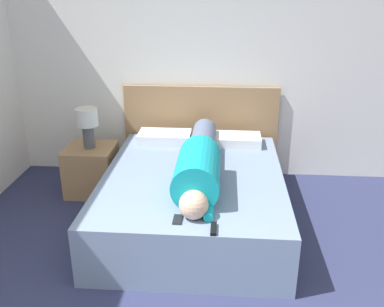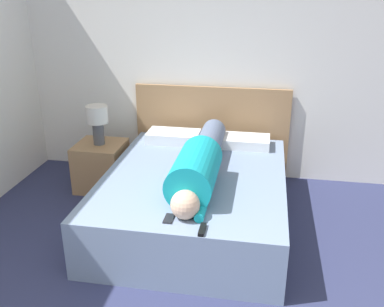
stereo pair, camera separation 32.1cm
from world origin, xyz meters
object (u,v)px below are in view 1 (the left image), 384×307
(nightstand, at_px, (92,170))
(tv_remote, at_px, (214,229))
(bed, at_px, (193,198))
(table_lamp, at_px, (87,122))
(person_lying, at_px, (199,163))
(pillow_second, at_px, (236,140))
(cell_phone, at_px, (178,220))
(pillow_near_headboard, at_px, (165,138))

(nightstand, bearing_deg, tv_remote, -47.97)
(bed, bearing_deg, tv_remote, -77.30)
(bed, height_order, table_lamp, table_lamp)
(bed, bearing_deg, table_lamp, 154.25)
(table_lamp, relative_size, person_lying, 0.24)
(table_lamp, distance_m, tv_remote, 1.96)
(pillow_second, distance_m, tv_remote, 1.68)
(tv_remote, relative_size, cell_phone, 1.15)
(nightstand, bearing_deg, pillow_second, 8.78)
(bed, xyz_separation_m, person_lying, (0.06, -0.12, 0.40))
(bed, height_order, pillow_second, pillow_second)
(nightstand, height_order, pillow_second, pillow_second)
(pillow_second, height_order, cell_phone, pillow_second)
(table_lamp, distance_m, person_lying, 1.33)
(pillow_near_headboard, distance_m, cell_phone, 1.59)
(bed, height_order, person_lying, person_lying)
(pillow_near_headboard, xyz_separation_m, cell_phone, (0.31, -1.56, -0.05))
(pillow_second, xyz_separation_m, tv_remote, (-0.18, -1.67, -0.04))
(bed, distance_m, pillow_second, 0.90)
(person_lying, relative_size, pillow_second, 3.35)
(table_lamp, distance_m, cell_phone, 1.71)
(pillow_near_headboard, height_order, cell_phone, pillow_near_headboard)
(pillow_near_headboard, bearing_deg, pillow_second, 0.00)
(person_lying, bearing_deg, nightstand, 150.74)
(person_lying, xyz_separation_m, tv_remote, (0.15, -0.80, -0.14))
(table_lamp, height_order, cell_phone, table_lamp)
(pillow_second, bearing_deg, bed, -116.80)
(bed, xyz_separation_m, pillow_near_headboard, (-0.36, 0.76, 0.30))
(bed, relative_size, pillow_near_headboard, 3.67)
(pillow_second, bearing_deg, cell_phone, -105.53)
(cell_phone, bearing_deg, bed, 86.34)
(nightstand, height_order, tv_remote, tv_remote)
(bed, height_order, nightstand, nightstand)
(bed, distance_m, cell_phone, 0.84)
(bed, bearing_deg, pillow_second, 63.20)
(nightstand, distance_m, cell_phone, 1.71)
(bed, distance_m, table_lamp, 1.32)
(pillow_near_headboard, bearing_deg, bed, -64.69)
(table_lamp, distance_m, pillow_second, 1.51)
(pillow_near_headboard, height_order, pillow_second, pillow_near_headboard)
(nightstand, height_order, cell_phone, cell_phone)
(pillow_near_headboard, relative_size, pillow_second, 1.05)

